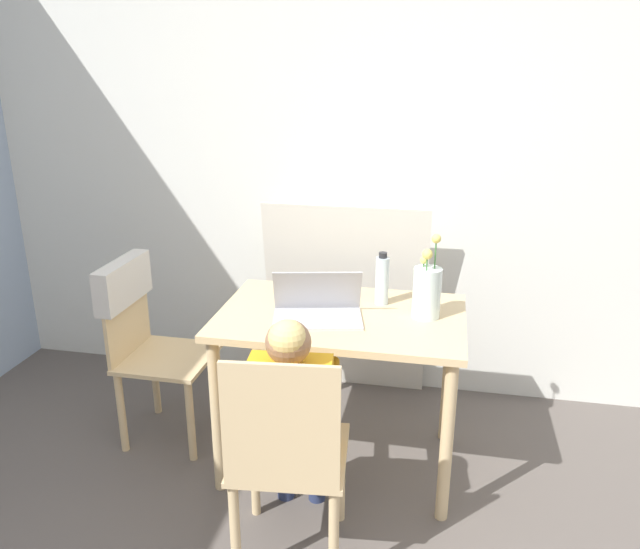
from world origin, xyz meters
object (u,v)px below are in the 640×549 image
Objects in this scene: person_seated at (292,405)px; laptop at (317,307)px; chair_occupied at (287,458)px; water_bottle at (382,280)px; flower_vase at (427,290)px; chair_spare at (141,322)px.

person_seated and laptop have the same top height.
chair_occupied is 3.71× the size of water_bottle.
person_seated is 0.75m from flower_vase.
chair_occupied is at bearing 90.00° from person_seated.
person_seated reaches higher than chair_spare.
chair_spare is at bearing 179.47° from flower_vase.
water_bottle is at bearing 28.55° from laptop.
water_bottle reaches higher than person_seated.
flower_vase is at bearing 0.50° from laptop.
chair_occupied is 0.99× the size of chair_spare.
flower_vase is 1.52× the size of water_bottle.
water_bottle is at bearing -112.22° from chair_occupied.
flower_vase is 0.22m from water_bottle.
person_seated is 0.48m from laptop.
person_seated is 2.33× the size of laptop.
water_bottle is at bearing 150.75° from flower_vase.
chair_occupied is 0.89m from flower_vase.
flower_vase reaches higher than water_bottle.
chair_spare is at bearing -174.95° from water_bottle.
person_seated is at bearing -102.53° from laptop.
chair_spare is 0.89m from laptop.
flower_vase is (0.42, 0.67, 0.40)m from chair_occupied.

